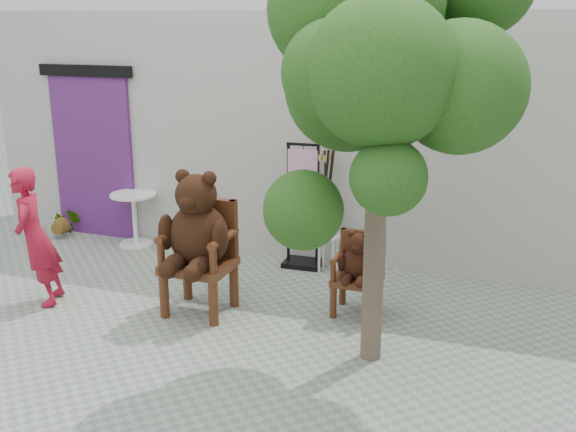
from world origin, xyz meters
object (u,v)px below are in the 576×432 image
object	(u,v)px
chair_big	(198,234)
person	(35,237)
cafe_table	(134,213)
tree	(381,59)
display_stand	(303,220)
chair_small	(358,265)
stool_bucket	(329,219)

from	to	relation	value
chair_big	person	size ratio (longest dim) A/B	1.02
chair_big	cafe_table	distance (m)	2.43
tree	chair_big	bearing A→B (deg)	165.64
cafe_table	tree	size ratio (longest dim) A/B	0.19
cafe_table	display_stand	distance (m)	2.35
display_stand	chair_small	bearing A→B (deg)	-51.35
chair_big	person	world-z (taller)	chair_big
chair_small	tree	distance (m)	2.34
person	stool_bucket	xyz separation A→B (m)	(2.59, 1.94, -0.09)
person	stool_bucket	size ratio (longest dim) A/B	1.00
stool_bucket	cafe_table	bearing A→B (deg)	178.97
chair_big	chair_small	size ratio (longest dim) A/B	1.68
chair_small	tree	xyz separation A→B (m)	(0.36, -0.99, 2.09)
chair_big	cafe_table	xyz separation A→B (m)	(-1.77, 1.61, -0.39)
cafe_table	chair_big	bearing A→B (deg)	-42.27
stool_bucket	tree	distance (m)	3.01
chair_big	chair_small	world-z (taller)	chair_big
chair_small	cafe_table	size ratio (longest dim) A/B	1.26
chair_small	display_stand	world-z (taller)	display_stand
person	cafe_table	xyz separation A→B (m)	(-0.08, 1.99, -0.29)
chair_small	stool_bucket	xyz separation A→B (m)	(-0.63, 1.06, 0.12)
display_stand	stool_bucket	xyz separation A→B (m)	(0.34, -0.04, 0.06)
person	cafe_table	world-z (taller)	person
cafe_table	stool_bucket	size ratio (longest dim) A/B	0.48
chair_small	display_stand	xyz separation A→B (m)	(-0.96, 1.10, 0.06)
cafe_table	tree	bearing A→B (deg)	-29.75
cafe_table	stool_bucket	distance (m)	2.69
display_stand	tree	size ratio (longest dim) A/B	0.42
chair_small	tree	world-z (taller)	tree
chair_small	chair_big	bearing A→B (deg)	-161.66
person	tree	xyz separation A→B (m)	(3.58, -0.10, 1.88)
display_stand	tree	bearing A→B (deg)	-60.16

